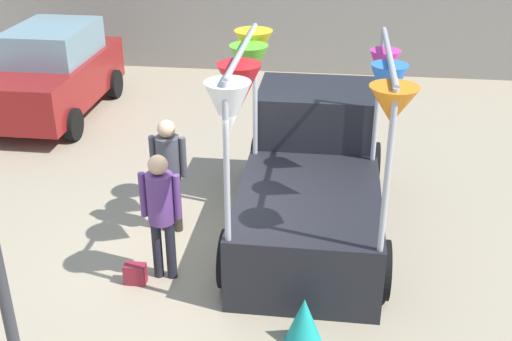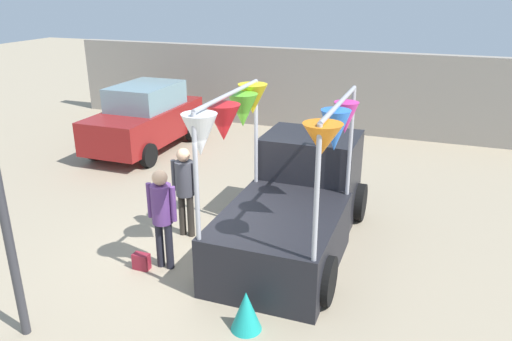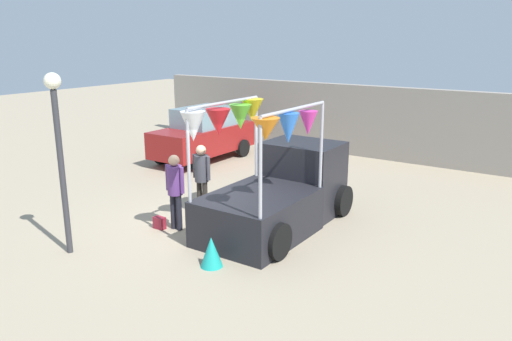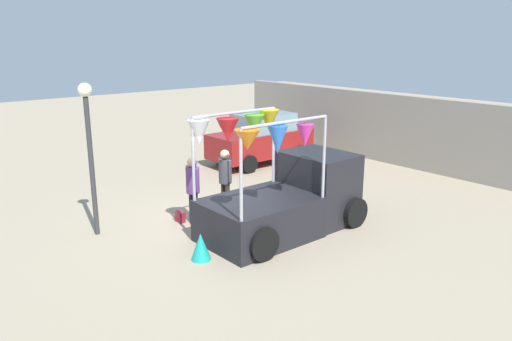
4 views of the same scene
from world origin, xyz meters
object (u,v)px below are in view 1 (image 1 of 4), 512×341
Objects in this scene: vendor_truck at (311,168)px; person_vendor at (169,165)px; folded_kite_bundle_teal at (304,321)px; person_customer at (161,205)px; handbag at (135,274)px; parked_car at (54,72)px.

person_vendor is at bearing -166.45° from vendor_truck.
person_vendor is at bearing 133.25° from folded_kite_bundle_teal.
folded_kite_bundle_teal is (1.88, -1.05, -0.77)m from person_customer.
vendor_truck is at bearing 40.55° from handbag.
folded_kite_bundle_teal is (2.23, -0.85, 0.16)m from handbag.
parked_car reaches higher than handbag.
parked_car reaches higher than person_vendor.
handbag is at bearing -139.45° from vendor_truck.
parked_car is 5.62m from person_vendor.
vendor_truck is 14.79× the size of handbag.
folded_kite_bundle_teal reaches higher than handbag.
person_vendor is (-0.20, 1.16, -0.01)m from person_customer.
person_customer is 2.93× the size of folded_kite_bundle_teal.
vendor_truck reaches higher than handbag.
person_vendor is 2.92× the size of folded_kite_bundle_teal.
handbag is at bearing -150.26° from person_customer.
vendor_truck is 2.44m from person_customer.
parked_car is at bearing 124.42° from person_customer.
person_customer is at bearing 29.74° from handbag.
person_customer is 2.29m from folded_kite_bundle_teal.
handbag is 2.40m from folded_kite_bundle_teal.
handbag is at bearing -59.04° from parked_car.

